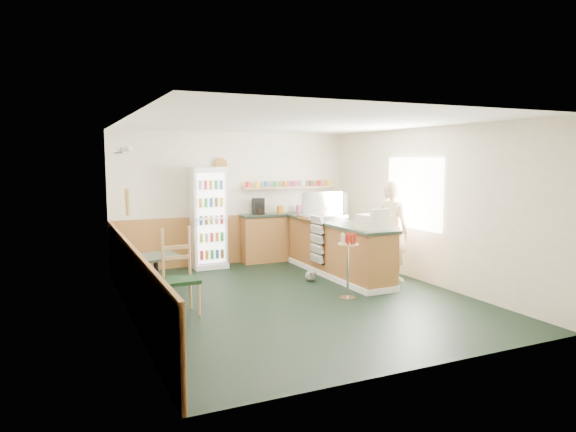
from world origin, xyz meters
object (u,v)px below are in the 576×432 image
display_case (322,205)px  shopkeeper (393,231)px  drinks_fridge (208,218)px  cash_register (373,222)px  cafe_table (156,270)px  condiment_stand (348,255)px  cafe_chair (179,269)px

display_case → shopkeeper: shopkeeper is taller
drinks_fridge → cash_register: 3.46m
cafe_table → shopkeeper: bearing=-3.6°
shopkeeper → condiment_stand: shopkeeper is taller
drinks_fridge → display_case: (1.98, -1.07, 0.26)m
display_case → condiment_stand: size_ratio=0.87×
display_case → cash_register: 1.76m
condiment_stand → cafe_table: condiment_stand is taller
display_case → cafe_chair: (-3.19, -1.69, -0.63)m
cash_register → condiment_stand: (-0.65, -0.29, -0.45)m
drinks_fridge → condiment_stand: 3.40m
cash_register → cafe_table: size_ratio=0.59×
condiment_stand → shopkeeper: bearing=27.9°
condiment_stand → cafe_table: bearing=160.5°
cash_register → cafe_chair: cash_register is taller
cash_register → cafe_chair: size_ratio=0.37×
shopkeeper → cafe_table: (-4.10, 0.26, -0.38)m
shopkeeper → cafe_chair: 3.91m
display_case → shopkeeper: size_ratio=0.49×
cafe_table → drinks_fridge: bearing=56.5°
condiment_stand → cafe_chair: 2.57m
cafe_chair → display_case: bearing=24.1°
display_case → drinks_fridge: bearing=151.6°
drinks_fridge → cafe_table: (-1.42, -2.14, -0.49)m
shopkeeper → cafe_table: bearing=70.9°
drinks_fridge → shopkeeper: bearing=-41.8°
cash_register → cafe_table: (-3.40, 0.69, -0.62)m
display_case → cafe_table: 3.64m
cafe_table → cafe_chair: bearing=-71.1°
shopkeeper → condiment_stand: (-1.35, -0.71, -0.21)m
condiment_stand → cafe_chair: cafe_chair is taller
cafe_table → cafe_chair: size_ratio=0.62×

